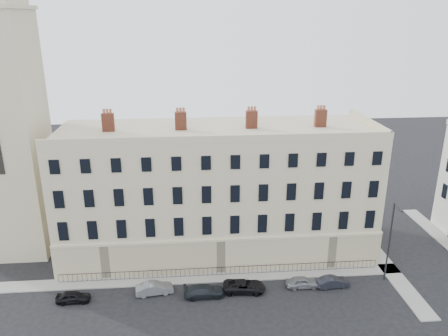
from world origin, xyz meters
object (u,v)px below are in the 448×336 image
Objects in this scene: car_b at (154,288)px; streetlamp at (390,238)px; car_f at (333,282)px; car_a at (73,297)px; car_d at (244,286)px; car_c at (204,291)px; car_e at (302,282)px.

streetlamp is at bearing -97.27° from car_b.
streetlamp reaches higher than car_f.
car_b reaches higher than car_a.
streetlamp is at bearing -81.88° from car_d.
car_b is 0.90× the size of car_c.
car_a is 0.77× the size of car_d.
car_b is 0.42× the size of streetlamp.
car_f is at bearing -99.22° from car_b.
car_e is at bearing -89.54° from car_a.
car_a is 0.37× the size of streetlamp.
car_b is at bearing 83.98° from car_f.
car_b is (8.00, 0.71, 0.06)m from car_a.
car_e is 1.00× the size of car_f.
car_b is at bearing -85.77° from car_a.
car_e is (6.21, 0.23, -0.02)m from car_d.
streetlamp is (32.73, 1.02, 4.49)m from car_a.
car_c is (5.10, -0.91, -0.02)m from car_b.
car_d is at bearing 178.81° from streetlamp.
car_a is at bearing 87.56° from car_c.
car_c is at bearing -91.71° from car_a.
car_e is (15.48, -0.17, -0.03)m from car_b.
car_a is 13.10m from car_c.
car_f is at bearing -93.85° from car_e.
car_e is at bearing 179.14° from streetlamp.
car_b is 15.48m from car_e.
car_c is at bearing 102.29° from car_d.
car_d is (9.26, -0.41, -0.02)m from car_b.
car_d is 1.26× the size of car_f.
car_b is 5.18m from car_c.
streetlamp reaches higher than car_a.
car_b is at bearing 176.86° from streetlamp.
car_d is 6.22m from car_e.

